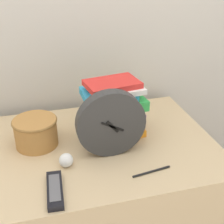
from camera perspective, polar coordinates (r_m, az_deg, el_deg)
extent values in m
cube|color=beige|center=(1.50, -9.64, 18.85)|extent=(6.00, 0.04, 2.40)
cube|color=tan|center=(1.51, -5.13, -17.46)|extent=(1.10, 0.69, 0.71)
cylinder|color=#333333|center=(1.16, -0.22, -2.12)|extent=(0.26, 0.05, 0.26)
cylinder|color=white|center=(1.15, -0.03, -2.46)|extent=(0.23, 0.01, 0.23)
cube|color=black|center=(1.15, 0.08, -2.66)|extent=(0.05, 0.01, 0.06)
cube|color=black|center=(1.15, 0.08, -2.66)|extent=(0.09, 0.01, 0.05)
cylinder|color=black|center=(1.15, 0.08, -2.66)|extent=(0.01, 0.01, 0.01)
cube|color=orange|center=(1.35, 0.68, -3.33)|extent=(0.24, 0.19, 0.03)
cube|color=#232328|center=(1.31, -0.46, -2.54)|extent=(0.23, 0.20, 0.04)
cube|color=#7A3899|center=(1.30, 0.51, -0.92)|extent=(0.24, 0.17, 0.03)
cube|color=yellow|center=(1.30, 0.15, 0.50)|extent=(0.23, 0.19, 0.03)
cube|color=green|center=(1.28, 0.88, 1.85)|extent=(0.23, 0.20, 0.04)
cube|color=#2D9ED1|center=(1.27, -0.66, 3.33)|extent=(0.22, 0.16, 0.03)
cube|color=white|center=(1.24, 0.84, 4.10)|extent=(0.22, 0.15, 0.02)
cube|color=red|center=(1.24, 0.04, 5.16)|extent=(0.23, 0.17, 0.02)
cylinder|color=#B27A3D|center=(1.29, -13.75, -3.60)|extent=(0.17, 0.17, 0.12)
torus|color=olive|center=(1.26, -14.01, -1.59)|extent=(0.18, 0.18, 0.01)
cube|color=black|center=(1.07, -10.40, -13.86)|extent=(0.06, 0.18, 0.02)
cube|color=#59595E|center=(1.06, -10.46, -13.40)|extent=(0.04, 0.13, 0.00)
sphere|color=white|center=(1.16, -8.40, -8.72)|extent=(0.05, 0.05, 0.05)
cylinder|color=black|center=(1.14, 7.24, -10.75)|extent=(0.15, 0.03, 0.01)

